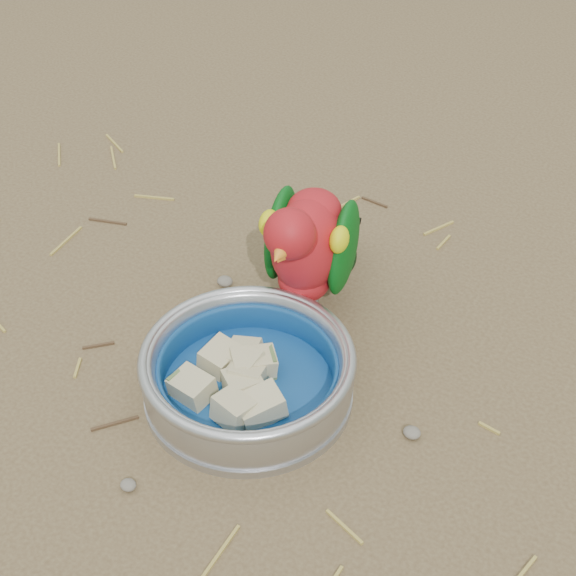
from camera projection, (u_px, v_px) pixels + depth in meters
The scene contains 6 objects.
ground at pixel (152, 391), 0.95m from camera, with size 60.00×60.00×0.00m, color brown.
food_bowl at pixel (249, 390), 0.94m from camera, with size 0.22×0.22×0.02m, color #B2B2BA.
bowl_wall at pixel (248, 370), 0.92m from camera, with size 0.22×0.22×0.04m, color #B2B2BA, non-canonical shape.
fruit_wedges at pixel (248, 375), 0.92m from camera, with size 0.13×0.13×0.03m, color #C3B488, non-canonical shape.
lory_parrot at pixel (307, 255), 0.99m from camera, with size 0.10×0.21×0.17m, color #A8141B, non-canonical shape.
ground_debris at pixel (191, 383), 0.95m from camera, with size 0.90×0.80×0.01m, color #AC9544, non-canonical shape.
Camera 1 is at (0.46, -0.49, 0.69)m, focal length 55.00 mm.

